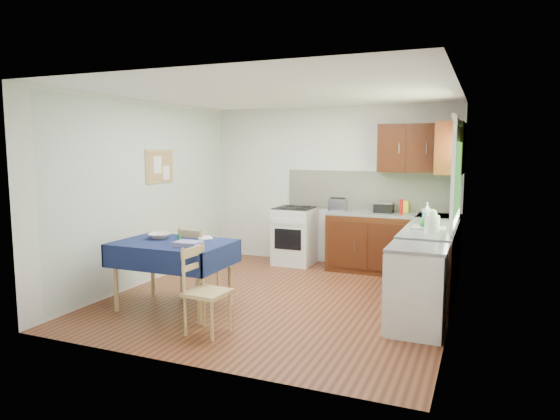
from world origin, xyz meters
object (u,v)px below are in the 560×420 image
at_px(chair_far, 197,261).
at_px(toaster, 338,205).
at_px(dining_table, 173,251).
at_px(dish_rack, 429,227).
at_px(kettle, 432,223).
at_px(sandwich_press, 384,207).
at_px(chair_near, 204,287).

bearing_deg(chair_far, toaster, -112.63).
height_order(dining_table, dish_rack, dish_rack).
distance_m(toaster, kettle, 2.19).
height_order(toaster, kettle, kettle).
bearing_deg(kettle, sandwich_press, 117.51).
bearing_deg(toaster, dish_rack, -52.04).
xyz_separation_m(dining_table, sandwich_press, (1.90, 2.67, 0.30)).
xyz_separation_m(dining_table, chair_far, (0.05, 0.43, -0.21)).
distance_m(chair_near, kettle, 2.62).
xyz_separation_m(chair_far, kettle, (2.69, 0.62, 0.55)).
bearing_deg(dining_table, dish_rack, 41.53).
height_order(dining_table, kettle, kettle).
height_order(chair_far, dish_rack, dish_rack).
distance_m(chair_near, sandwich_press, 3.44).
relative_size(sandwich_press, kettle, 0.99).
bearing_deg(sandwich_press, toaster, 161.21).
relative_size(dining_table, sandwich_press, 4.75).
xyz_separation_m(toaster, kettle, (1.54, -1.56, 0.03)).
bearing_deg(dish_rack, toaster, 125.06).
height_order(sandwich_press, dish_rack, dish_rack).
bearing_deg(toaster, dining_table, -126.78).
relative_size(chair_far, toaster, 3.32).
relative_size(dining_table, dish_rack, 3.34).
distance_m(chair_far, sandwich_press, 2.95).
bearing_deg(dining_table, chair_near, -21.68).
bearing_deg(chair_near, dining_table, 58.21).
bearing_deg(chair_near, chair_far, 39.45).
relative_size(toaster, dish_rack, 0.69).
relative_size(sandwich_press, dish_rack, 0.70).
bearing_deg(toaster, sandwich_press, -6.31).
xyz_separation_m(chair_near, dish_rack, (1.96, 1.89, 0.45)).
relative_size(dining_table, chair_near, 1.47).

